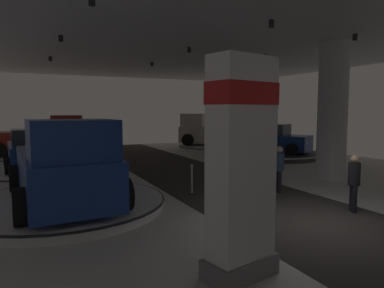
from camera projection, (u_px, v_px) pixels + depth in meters
ground at (317, 225)px, 8.65m from camera, size 24.00×44.00×0.06m
column_right at (332, 112)px, 14.03m from camera, size 1.16×1.16×5.50m
brand_sign_pylon at (241, 165)px, 5.71m from camera, size 1.37×0.90×3.65m
display_platform_mid_left at (64, 204)px, 9.85m from camera, size 5.68×5.68×0.28m
pickup_truck_mid_left at (64, 169)px, 9.47m from camera, size 2.89×5.41×2.30m
display_platform_deep_left at (38, 156)px, 20.65m from camera, size 5.74×5.74×0.22m
pickup_truck_deep_left at (43, 138)px, 20.64m from camera, size 5.58×3.37×2.30m
display_platform_deep_right at (217, 147)px, 25.61m from camera, size 5.68×5.68×0.28m
pickup_truck_deep_right at (213, 132)px, 25.64m from camera, size 5.12×5.34×2.30m
display_platform_far_right at (274, 154)px, 21.19m from camera, size 5.68×5.68×0.29m
display_car_far_right at (273, 140)px, 21.13m from camera, size 3.73×4.53×1.71m
display_platform_far_left at (32, 170)px, 15.49m from camera, size 5.87×5.87×0.28m
display_car_far_left at (32, 150)px, 15.43m from camera, size 2.45×4.33×1.71m
visitor_walking_near at (354, 180)px, 9.58m from camera, size 0.32×0.32×1.59m
visitor_walking_far at (279, 166)px, 11.88m from camera, size 0.32×0.32×1.59m
stanchion_a at (216, 199)px, 9.58m from camera, size 0.28×0.28×1.01m
stanchion_c at (192, 183)px, 11.71m from camera, size 0.28×0.28×1.01m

